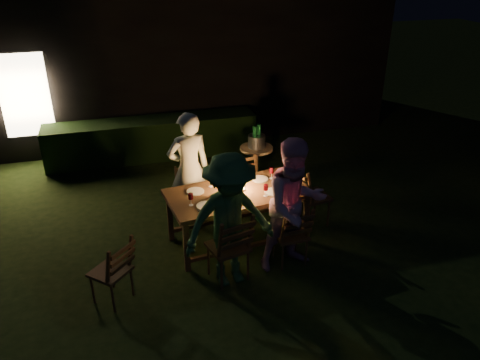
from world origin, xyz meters
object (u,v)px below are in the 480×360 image
object	(u,v)px
person_opp_left	(230,221)
bottle_bucket_b	(259,137)
bottle_bucket_a	(255,140)
chair_far_left	(192,206)
side_table	(256,152)
person_opp_right	(295,206)
chair_spare	(113,281)
ice_bucket	(257,141)
chair_near_left	(229,258)
bottle_table	(221,186)
person_house_side	(189,169)
lantern	(239,179)
chair_far_right	(250,194)
dining_table	(238,196)
chair_near_right	(290,244)
chair_end	(311,206)

from	to	relation	value
person_opp_left	bottle_bucket_b	size ratio (longest dim) A/B	5.57
bottle_bucket_a	chair_far_left	bearing A→B (deg)	-147.36
side_table	bottle_bucket_b	world-z (taller)	bottle_bucket_b
person_opp_right	bottle_bucket_b	bearing A→B (deg)	76.04
chair_spare	bottle_bucket_a	world-z (taller)	bottle_bucket_a
chair_far_left	ice_bucket	bearing A→B (deg)	-149.34
chair_near_left	bottle_table	xyz separation A→B (m)	(0.10, 0.79, 0.64)
chair_spare	chair_far_left	bearing A→B (deg)	5.59
person_house_side	lantern	bearing A→B (deg)	123.00
chair_far_right	bottle_bucket_a	world-z (taller)	bottle_bucket_a
bottle_table	bottle_bucket_a	xyz separation A→B (m)	(0.98, 1.55, -0.02)
person_opp_right	person_opp_left	xyz separation A→B (m)	(-0.89, -0.11, -0.02)
bottle_bucket_a	chair_spare	bearing A→B (deg)	-136.89
person_opp_right	ice_bucket	size ratio (longest dim) A/B	6.08
dining_table	chair_near_right	world-z (taller)	chair_near_right
dining_table	chair_far_left	world-z (taller)	chair_far_left
chair_far_left	ice_bucket	world-z (taller)	ice_bucket
chair_far_right	bottle_table	size ratio (longest dim) A/B	3.22
chair_far_right	chair_near_right	bearing A→B (deg)	82.02
chair_near_right	person_opp_right	distance (m)	0.63
person_opp_right	dining_table	bearing A→B (deg)	118.76
chair_end	chair_spare	world-z (taller)	chair_end
chair_near_right	lantern	size ratio (longest dim) A/B	2.69
person_house_side	chair_end	bearing A→B (deg)	153.95
chair_end	chair_far_left	bearing A→B (deg)	-115.55
chair_near_right	side_table	bearing A→B (deg)	81.19
chair_far_right	chair_spare	distance (m)	2.80
chair_near_right	lantern	xyz separation A→B (m)	(-0.50, 0.76, 0.69)
chair_near_right	ice_bucket	distance (m)	2.36
dining_table	chair_near_left	size ratio (longest dim) A/B	1.96
person_opp_left	ice_bucket	world-z (taller)	person_opp_left
chair_far_right	bottle_table	xyz separation A→B (m)	(-0.70, -0.86, 0.68)
dining_table	bottle_bucket_a	distance (m)	1.70
person_house_side	bottle_bucket_b	distance (m)	1.62
person_opp_left	lantern	xyz separation A→B (m)	(0.39, 0.93, 0.08)
dining_table	lantern	distance (m)	0.25
lantern	bottle_bucket_b	bearing A→B (deg)	63.00
chair_far_right	person_house_side	bearing A→B (deg)	-7.20
chair_near_left	person_opp_left	distance (m)	0.58
chair_spare	lantern	size ratio (longest dim) A/B	2.65
dining_table	chair_near_left	xyz separation A→B (m)	(-0.35, -0.82, -0.42)
person_opp_right	chair_near_right	bearing A→B (deg)	91.69
person_opp_right	person_opp_left	world-z (taller)	person_opp_right
ice_bucket	bottle_bucket_b	world-z (taller)	bottle_bucket_b
person_opp_left	bottle_table	distance (m)	0.85
side_table	bottle_bucket_b	distance (m)	0.26
chair_far_right	chair_end	distance (m)	1.03
lantern	bottle_table	xyz separation A→B (m)	(-0.29, -0.09, -0.02)
side_table	lantern	bearing A→B (deg)	-116.10
person_opp_left	person_opp_right	bearing A→B (deg)	-0.00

